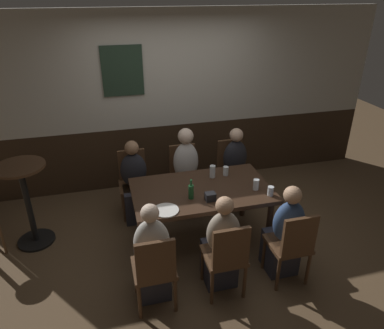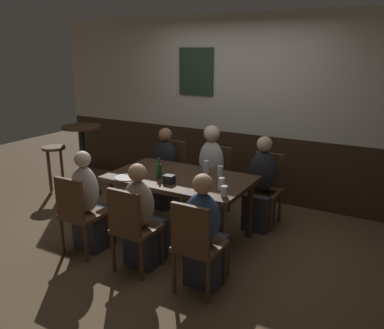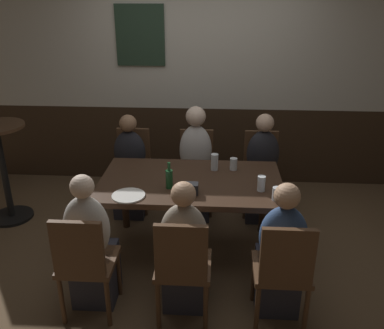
# 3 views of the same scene
# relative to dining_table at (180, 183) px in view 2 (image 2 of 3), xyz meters

# --- Properties ---
(ground_plane) EXTENTS (12.00, 12.00, 0.00)m
(ground_plane) POSITION_rel_dining_table_xyz_m (0.00, 0.00, -0.66)
(ground_plane) COLOR brown
(wall_back) EXTENTS (6.40, 0.13, 2.60)m
(wall_back) POSITION_rel_dining_table_xyz_m (-0.00, 1.65, 0.64)
(wall_back) COLOR #332316
(wall_back) RESTS_ON ground_plane
(dining_table) EXTENTS (1.60, 0.94, 0.74)m
(dining_table) POSITION_rel_dining_table_xyz_m (0.00, 0.00, 0.00)
(dining_table) COLOR #382316
(dining_table) RESTS_ON ground_plane
(chair_mid_far) EXTENTS (0.40, 0.40, 0.88)m
(chair_mid_far) POSITION_rel_dining_table_xyz_m (0.00, 0.89, -0.16)
(chair_mid_far) COLOR #513521
(chair_mid_far) RESTS_ON ground_plane
(chair_left_near) EXTENTS (0.40, 0.40, 0.88)m
(chair_left_near) POSITION_rel_dining_table_xyz_m (-0.70, -0.89, -0.16)
(chair_left_near) COLOR #513521
(chair_left_near) RESTS_ON ground_plane
(chair_right_far) EXTENTS (0.40, 0.40, 0.88)m
(chair_right_far) POSITION_rel_dining_table_xyz_m (0.70, 0.89, -0.16)
(chair_right_far) COLOR #513521
(chair_right_far) RESTS_ON ground_plane
(chair_left_far) EXTENTS (0.40, 0.40, 0.88)m
(chair_left_far) POSITION_rel_dining_table_xyz_m (-0.70, 0.89, -0.16)
(chair_left_far) COLOR #513521
(chair_left_far) RESTS_ON ground_plane
(chair_mid_near) EXTENTS (0.40, 0.40, 0.88)m
(chair_mid_near) POSITION_rel_dining_table_xyz_m (0.00, -0.89, -0.16)
(chair_mid_near) COLOR #513521
(chair_mid_near) RESTS_ON ground_plane
(chair_right_near) EXTENTS (0.40, 0.40, 0.88)m
(chair_right_near) POSITION_rel_dining_table_xyz_m (0.70, -0.89, -0.16)
(chair_right_near) COLOR #513521
(chair_right_near) RESTS_ON ground_plane
(person_mid_far) EXTENTS (0.34, 0.37, 1.20)m
(person_mid_far) POSITION_rel_dining_table_xyz_m (-0.00, 0.73, -0.15)
(person_mid_far) COLOR #2D2D38
(person_mid_far) RESTS_ON ground_plane
(person_left_near) EXTENTS (0.34, 0.37, 1.12)m
(person_left_near) POSITION_rel_dining_table_xyz_m (-0.70, -0.72, -0.19)
(person_left_near) COLOR #2D2D38
(person_left_near) RESTS_ON ground_plane
(person_right_far) EXTENTS (0.34, 0.37, 1.13)m
(person_right_far) POSITION_rel_dining_table_xyz_m (0.70, 0.72, -0.18)
(person_right_far) COLOR #2D2D38
(person_right_far) RESTS_ON ground_plane
(person_left_far) EXTENTS (0.34, 0.37, 1.10)m
(person_left_far) POSITION_rel_dining_table_xyz_m (-0.70, 0.72, -0.20)
(person_left_far) COLOR #2D2D38
(person_left_far) RESTS_ON ground_plane
(person_mid_near) EXTENTS (0.34, 0.37, 1.08)m
(person_mid_near) POSITION_rel_dining_table_xyz_m (0.00, -0.72, -0.21)
(person_mid_near) COLOR #2D2D38
(person_mid_near) RESTS_ON ground_plane
(person_right_near) EXTENTS (0.34, 0.37, 1.09)m
(person_right_near) POSITION_rel_dining_table_xyz_m (0.70, -0.72, -0.20)
(person_right_near) COLOR #2D2D38
(person_right_near) RESTS_ON ground_plane
(tumbler_water) EXTENTS (0.07, 0.07, 0.13)m
(tumbler_water) POSITION_rel_dining_table_xyz_m (0.60, -0.17, 0.14)
(tumbler_water) COLOR silver
(tumbler_water) RESTS_ON dining_table
(pint_glass_pale) EXTENTS (0.07, 0.07, 0.11)m
(pint_glass_pale) POSITION_rel_dining_table_xyz_m (0.38, 0.25, 0.13)
(pint_glass_pale) COLOR silver
(pint_glass_pale) RESTS_ON dining_table
(pint_glass_amber) EXTENTS (0.07, 0.07, 0.11)m
(pint_glass_amber) POSITION_rel_dining_table_xyz_m (0.70, -0.33, 0.13)
(pint_glass_amber) COLOR silver
(pint_glass_amber) RESTS_ON dining_table
(beer_glass_tall) EXTENTS (0.07, 0.07, 0.15)m
(beer_glass_tall) POSITION_rel_dining_table_xyz_m (0.20, 0.24, 0.15)
(beer_glass_tall) COLOR silver
(beer_glass_tall) RESTS_ON dining_table
(beer_bottle_green) EXTENTS (0.06, 0.06, 0.23)m
(beer_bottle_green) POSITION_rel_dining_table_xyz_m (-0.17, -0.17, 0.17)
(beer_bottle_green) COLOR #194723
(beer_bottle_green) RESTS_ON dining_table
(plate_white_large) EXTENTS (0.27, 0.27, 0.01)m
(plate_white_large) POSITION_rel_dining_table_xyz_m (-0.49, -0.34, 0.09)
(plate_white_large) COLOR white
(plate_white_large) RESTS_ON dining_table
(condiment_caddy) EXTENTS (0.11, 0.09, 0.09)m
(condiment_caddy) POSITION_rel_dining_table_xyz_m (0.02, -0.26, 0.13)
(condiment_caddy) COLOR black
(condiment_caddy) RESTS_ON dining_table
(side_bar_table) EXTENTS (0.56, 0.56, 1.05)m
(side_bar_table) POSITION_rel_dining_table_xyz_m (-1.98, 0.50, -0.04)
(side_bar_table) COLOR black
(side_bar_table) RESTS_ON ground_plane
(bar_stool) EXTENTS (0.34, 0.34, 0.72)m
(bar_stool) POSITION_rel_dining_table_xyz_m (-2.43, 0.35, -0.09)
(bar_stool) COLOR brown
(bar_stool) RESTS_ON ground_plane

